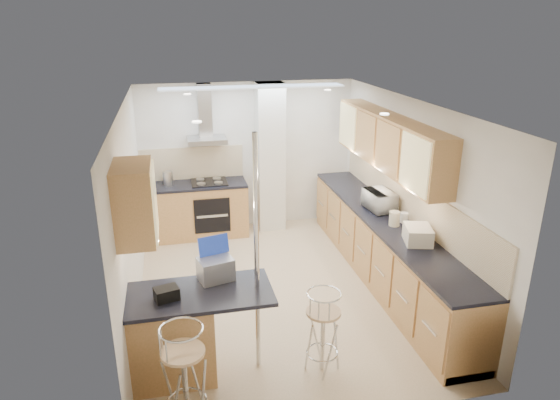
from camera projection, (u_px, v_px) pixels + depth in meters
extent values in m
plane|color=tan|center=(278.00, 290.00, 6.74)|extent=(4.80, 4.80, 0.00)
cube|color=silver|center=(248.00, 156.00, 8.51)|extent=(3.60, 0.04, 2.50)
cube|color=silver|center=(340.00, 302.00, 4.11)|extent=(3.60, 0.04, 2.50)
cube|color=silver|center=(131.00, 215.00, 5.94)|extent=(0.04, 4.80, 2.50)
cube|color=silver|center=(409.00, 194.00, 6.68)|extent=(0.04, 4.80, 2.50)
cube|color=silver|center=(278.00, 105.00, 5.88)|extent=(3.60, 4.80, 0.02)
cube|color=#A77D43|center=(388.00, 141.00, 6.80)|extent=(0.34, 3.00, 0.72)
cube|color=#A77D43|center=(134.00, 203.00, 4.52)|extent=(0.34, 0.62, 0.72)
cube|color=beige|center=(408.00, 199.00, 6.70)|extent=(0.03, 4.40, 0.56)
cube|color=beige|center=(192.00, 164.00, 8.33)|extent=(1.70, 0.03, 0.56)
cube|color=white|center=(270.00, 158.00, 8.40)|extent=(0.45, 0.40, 2.50)
cube|color=#B1B3B6|center=(207.00, 140.00, 8.01)|extent=(0.62, 0.48, 0.08)
cube|color=#B1B3B6|center=(205.00, 111.00, 7.99)|extent=(0.22, 0.20, 0.88)
cylinder|color=silver|center=(257.00, 258.00, 4.87)|extent=(0.05, 0.05, 2.50)
cube|color=black|center=(212.00, 216.00, 8.08)|extent=(0.58, 0.02, 0.58)
cube|color=black|center=(209.00, 182.00, 8.20)|extent=(0.58, 0.50, 0.02)
cube|color=tan|center=(252.00, 87.00, 7.54)|extent=(2.80, 0.35, 0.02)
cube|color=#A77D43|center=(384.00, 250.00, 6.89)|extent=(0.60, 4.40, 0.88)
cube|color=black|center=(386.00, 220.00, 6.74)|extent=(0.63, 4.40, 0.04)
cube|color=#A77D43|center=(196.00, 211.00, 8.32)|extent=(1.70, 0.60, 0.88)
cube|color=black|center=(194.00, 185.00, 8.16)|extent=(1.70, 0.63, 0.04)
cube|color=#A77D43|center=(200.00, 335.00, 5.02)|extent=(1.35, 0.62, 0.90)
cube|color=black|center=(197.00, 294.00, 4.86)|extent=(1.47, 0.72, 0.04)
imported|color=white|center=(380.00, 200.00, 7.00)|extent=(0.38, 0.52, 0.27)
cube|color=gray|center=(216.00, 269.00, 5.07)|extent=(0.39, 0.33, 0.23)
cube|color=black|center=(167.00, 294.00, 4.72)|extent=(0.26, 0.21, 0.12)
cylinder|color=silver|center=(385.00, 201.00, 7.09)|extent=(0.13, 0.13, 0.19)
cylinder|color=silver|center=(381.00, 197.00, 7.33)|extent=(0.13, 0.13, 0.13)
cylinder|color=beige|center=(394.00, 219.00, 6.46)|extent=(0.17, 0.17, 0.19)
cylinder|color=white|center=(404.00, 218.00, 6.57)|extent=(0.12, 0.12, 0.14)
cube|color=silver|center=(418.00, 235.00, 5.97)|extent=(0.39, 0.45, 0.20)
cylinder|color=#B1B3B6|center=(168.00, 178.00, 8.04)|extent=(0.16, 0.16, 0.23)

